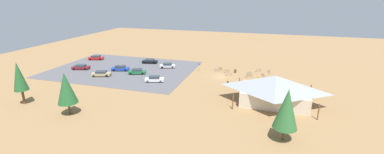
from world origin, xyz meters
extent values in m
plane|color=#937047|center=(0.00, 0.00, 0.00)|extent=(160.00, 160.00, 0.00)
cube|color=#56565B|center=(27.91, 1.33, 0.03)|extent=(39.23, 28.43, 0.05)
cube|color=beige|center=(-12.99, 13.69, 1.47)|extent=(12.51, 8.00, 2.94)
pyramid|color=#93999E|center=(-12.99, 13.69, 4.33)|extent=(14.87, 10.35, 2.77)
cylinder|color=brown|center=(-20.25, 8.69, 1.47)|extent=(0.20, 0.20, 2.94)
cylinder|color=brown|center=(-5.73, 8.69, 1.47)|extent=(0.20, 0.20, 2.94)
cylinder|color=brown|center=(-20.25, 18.69, 1.47)|extent=(0.20, 0.20, 2.94)
cylinder|color=brown|center=(-5.73, 18.69, 1.47)|extent=(0.20, 0.20, 2.94)
cylinder|color=brown|center=(-3.12, -4.65, 0.45)|extent=(0.60, 0.60, 0.90)
cylinder|color=#99999E|center=(6.76, -3.49, 1.10)|extent=(0.08, 0.08, 2.20)
cube|color=#1959B2|center=(6.76, -3.49, 1.90)|extent=(0.56, 0.04, 0.40)
cylinder|color=brown|center=(33.68, 27.95, 1.43)|extent=(0.44, 0.44, 2.87)
cone|color=#235B2D|center=(33.68, 27.95, 5.65)|extent=(2.59, 2.59, 5.58)
cylinder|color=brown|center=(21.96, 29.03, 1.07)|extent=(0.37, 0.37, 2.14)
cone|color=#235B2D|center=(21.96, 29.03, 4.96)|extent=(3.39, 3.39, 5.63)
cylinder|color=brown|center=(-14.37, 27.00, 1.01)|extent=(0.35, 0.35, 2.02)
cone|color=#2D6633|center=(-14.37, 27.00, 5.01)|extent=(3.51, 3.51, 5.99)
torus|color=black|center=(-1.19, -4.36, 0.36)|extent=(0.64, 0.38, 0.71)
torus|color=black|center=(-0.33, -3.89, 0.36)|extent=(0.64, 0.38, 0.71)
cylinder|color=#722D9E|center=(-0.76, -4.13, 0.47)|extent=(0.80, 0.47, 0.04)
cylinder|color=#722D9E|center=(-0.91, -4.21, 0.58)|extent=(0.04, 0.04, 0.45)
cube|color=black|center=(-0.91, -4.21, 0.81)|extent=(0.21, 0.17, 0.05)
cylinder|color=#722D9E|center=(-0.42, -3.94, 0.59)|extent=(0.04, 0.04, 0.46)
cylinder|color=black|center=(-0.42, -3.94, 0.82)|extent=(0.26, 0.43, 0.03)
torus|color=black|center=(-1.19, -1.30, 0.37)|extent=(0.74, 0.05, 0.73)
torus|color=black|center=(-2.29, -1.31, 0.37)|extent=(0.74, 0.05, 0.73)
cylinder|color=silver|center=(-1.74, -1.31, 0.49)|extent=(1.01, 0.05, 0.04)
cylinder|color=silver|center=(-1.54, -1.30, 0.56)|extent=(0.04, 0.04, 0.39)
cube|color=black|center=(-1.54, -1.30, 0.76)|extent=(0.20, 0.08, 0.05)
cylinder|color=silver|center=(-2.18, -1.31, 0.61)|extent=(0.04, 0.04, 0.48)
cylinder|color=black|center=(-2.18, -1.31, 0.85)|extent=(0.04, 0.48, 0.03)
torus|color=black|center=(-10.22, 3.79, 0.36)|extent=(0.68, 0.31, 0.72)
torus|color=black|center=(-9.31, 3.41, 0.36)|extent=(0.68, 0.31, 0.72)
cylinder|color=#197A7F|center=(-9.76, 3.60, 0.48)|extent=(0.85, 0.38, 0.04)
cylinder|color=#197A7F|center=(-9.93, 3.67, 0.58)|extent=(0.04, 0.04, 0.44)
cube|color=black|center=(-9.93, 3.67, 0.80)|extent=(0.22, 0.15, 0.05)
cylinder|color=#197A7F|center=(-9.40, 3.45, 0.61)|extent=(0.04, 0.04, 0.51)
cylinder|color=black|center=(-9.40, 3.45, 0.86)|extent=(0.21, 0.46, 0.03)
torus|color=black|center=(-7.42, -3.99, 0.36)|extent=(0.56, 0.52, 0.73)
torus|color=black|center=(-6.61, -3.25, 0.36)|extent=(0.56, 0.52, 0.73)
cylinder|color=#1E7F38|center=(-7.01, -3.62, 0.48)|extent=(0.77, 0.71, 0.04)
cylinder|color=#1E7F38|center=(-7.16, -3.75, 0.57)|extent=(0.04, 0.04, 0.42)
cube|color=black|center=(-7.16, -3.75, 0.78)|extent=(0.20, 0.19, 0.05)
cylinder|color=#1E7F38|center=(-6.69, -3.32, 0.58)|extent=(0.04, 0.04, 0.44)
cylinder|color=black|center=(-6.69, -3.32, 0.80)|extent=(0.35, 0.38, 0.03)
torus|color=black|center=(1.55, -6.51, 0.37)|extent=(0.51, 0.58, 0.74)
torus|color=black|center=(0.83, -5.68, 0.37)|extent=(0.51, 0.58, 0.74)
cylinder|color=black|center=(1.19, -6.10, 0.49)|extent=(0.69, 0.79, 0.04)
cylinder|color=black|center=(1.32, -6.25, 0.56)|extent=(0.04, 0.04, 0.39)
cube|color=black|center=(1.32, -6.25, 0.76)|extent=(0.19, 0.20, 0.05)
cylinder|color=black|center=(0.90, -5.77, 0.61)|extent=(0.04, 0.04, 0.49)
cylinder|color=black|center=(0.90, -5.77, 0.86)|extent=(0.38, 0.34, 0.03)
torus|color=black|center=(-6.50, -1.29, 0.35)|extent=(0.64, 0.38, 0.71)
torus|color=black|center=(-7.46, -1.83, 0.35)|extent=(0.64, 0.38, 0.71)
cylinder|color=orange|center=(-6.98, -1.56, 0.47)|extent=(0.90, 0.53, 0.04)
cylinder|color=orange|center=(-6.81, -1.46, 0.56)|extent=(0.04, 0.04, 0.41)
cube|color=black|center=(-6.81, -1.46, 0.76)|extent=(0.21, 0.17, 0.05)
cylinder|color=orange|center=(-7.36, -1.77, 0.58)|extent=(0.04, 0.04, 0.45)
cylinder|color=black|center=(-7.36, -1.77, 0.81)|extent=(0.26, 0.43, 0.03)
torus|color=black|center=(-13.03, 1.68, 0.36)|extent=(0.57, 0.51, 0.73)
torus|color=black|center=(-13.76, 2.31, 0.36)|extent=(0.57, 0.51, 0.73)
cylinder|color=yellow|center=(-13.39, 1.99, 0.48)|extent=(0.69, 0.61, 0.04)
cylinder|color=yellow|center=(-13.26, 1.88, 0.59)|extent=(0.04, 0.04, 0.46)
cube|color=black|center=(-13.26, 1.88, 0.82)|extent=(0.20, 0.19, 0.05)
cylinder|color=yellow|center=(-13.68, 2.24, 0.62)|extent=(0.04, 0.04, 0.52)
cylinder|color=black|center=(-13.68, 2.24, 0.88)|extent=(0.34, 0.38, 0.03)
torus|color=black|center=(-8.57, -7.01, 0.34)|extent=(0.64, 0.32, 0.68)
torus|color=black|center=(-9.53, -7.45, 0.34)|extent=(0.64, 0.32, 0.68)
cylinder|color=#B7B7BC|center=(-9.05, -7.23, 0.45)|extent=(0.89, 0.44, 0.04)
cylinder|color=#B7B7BC|center=(-8.88, -7.15, 0.53)|extent=(0.04, 0.04, 0.38)
cube|color=black|center=(-8.88, -7.15, 0.72)|extent=(0.22, 0.16, 0.05)
cylinder|color=#B7B7BC|center=(-9.43, -7.41, 0.59)|extent=(0.04, 0.04, 0.49)
cylinder|color=black|center=(-9.43, -7.41, 0.83)|extent=(0.23, 0.45, 0.03)
torus|color=black|center=(1.38, -4.72, 0.36)|extent=(0.71, 0.22, 0.72)
torus|color=black|center=(2.37, -4.47, 0.36)|extent=(0.71, 0.22, 0.72)
cylinder|color=#2347B7|center=(1.87, -4.60, 0.48)|extent=(0.92, 0.27, 0.04)
cylinder|color=#2347B7|center=(1.69, -4.64, 0.58)|extent=(0.04, 0.04, 0.44)
cube|color=black|center=(1.69, -4.64, 0.80)|extent=(0.21, 0.13, 0.05)
cylinder|color=#2347B7|center=(2.27, -4.49, 0.61)|extent=(0.04, 0.04, 0.49)
cylinder|color=black|center=(2.27, -4.49, 0.85)|extent=(0.15, 0.47, 0.03)
torus|color=black|center=(-11.75, -7.23, 0.38)|extent=(0.35, 0.70, 0.76)
torus|color=black|center=(-12.17, -6.31, 0.38)|extent=(0.35, 0.70, 0.76)
cylinder|color=red|center=(-11.96, -6.77, 0.50)|extent=(0.42, 0.86, 0.04)
cylinder|color=red|center=(-11.89, -6.94, 0.59)|extent=(0.04, 0.04, 0.42)
cube|color=black|center=(-11.89, -6.94, 0.80)|extent=(0.16, 0.22, 0.05)
cylinder|color=red|center=(-12.13, -6.41, 0.60)|extent=(0.04, 0.04, 0.45)
cylinder|color=black|center=(-12.13, -6.41, 0.83)|extent=(0.45, 0.23, 0.03)
torus|color=black|center=(-10.26, -3.57, 0.34)|extent=(0.41, 0.59, 0.68)
torus|color=black|center=(-10.80, -2.76, 0.34)|extent=(0.41, 0.59, 0.68)
cylinder|color=#722D9E|center=(-10.53, -3.17, 0.46)|extent=(0.53, 0.77, 0.04)
cylinder|color=#722D9E|center=(-10.43, -3.31, 0.55)|extent=(0.04, 0.04, 0.42)
cube|color=black|center=(-10.43, -3.31, 0.76)|extent=(0.18, 0.21, 0.05)
cylinder|color=#722D9E|center=(-10.75, -2.84, 0.54)|extent=(0.04, 0.04, 0.41)
cylinder|color=black|center=(-10.75, -2.84, 0.75)|extent=(0.42, 0.29, 0.03)
cube|color=white|center=(14.70, 8.77, 0.61)|extent=(4.88, 2.99, 0.69)
cube|color=#2D3842|center=(14.70, 8.77, 1.23)|extent=(2.89, 2.20, 0.55)
cylinder|color=black|center=(15.97, 9.94, 0.37)|extent=(0.68, 0.40, 0.64)
cylinder|color=black|center=(16.41, 8.52, 0.37)|extent=(0.68, 0.40, 0.64)
cylinder|color=black|center=(13.00, 9.03, 0.37)|extent=(0.68, 0.40, 0.64)
cylinder|color=black|center=(13.44, 7.60, 0.37)|extent=(0.68, 0.40, 0.64)
cube|color=#1E6B3D|center=(21.87, 4.24, 0.61)|extent=(4.86, 3.08, 0.69)
cube|color=#2D3842|center=(21.87, 4.24, 1.23)|extent=(2.90, 2.27, 0.54)
cylinder|color=black|center=(23.10, 5.46, 0.37)|extent=(0.68, 0.40, 0.64)
cylinder|color=black|center=(23.58, 3.97, 0.37)|extent=(0.68, 0.40, 0.64)
cylinder|color=black|center=(20.16, 4.52, 0.37)|extent=(0.68, 0.40, 0.64)
cylinder|color=black|center=(20.64, 3.03, 0.37)|extent=(0.68, 0.40, 0.64)
cube|color=tan|center=(29.90, 8.66, 0.60)|extent=(5.13, 3.26, 0.66)
cube|color=#2D3842|center=(29.90, 8.66, 1.19)|extent=(3.06, 2.39, 0.53)
cylinder|color=black|center=(31.19, 9.95, 0.37)|extent=(0.68, 0.41, 0.64)
cylinder|color=black|center=(31.71, 8.41, 0.37)|extent=(0.68, 0.41, 0.64)
cylinder|color=black|center=(28.10, 8.92, 0.37)|extent=(0.68, 0.41, 0.64)
cylinder|color=black|center=(28.61, 7.38, 0.37)|extent=(0.68, 0.41, 0.64)
cube|color=black|center=(23.45, -6.76, 0.55)|extent=(4.91, 2.70, 0.57)
cube|color=#2D3842|center=(23.45, -6.76, 1.13)|extent=(2.87, 2.07, 0.59)
cylinder|color=black|center=(24.84, -5.67, 0.37)|extent=(0.67, 0.35, 0.64)
cylinder|color=black|center=(25.16, -7.19, 0.37)|extent=(0.67, 0.35, 0.64)
cylinder|color=black|center=(21.75, -6.33, 0.37)|extent=(0.67, 0.35, 0.64)
cylinder|color=black|center=(22.07, -7.85, 0.37)|extent=(0.67, 0.35, 0.64)
cube|color=#BCBCC1|center=(16.32, -3.59, 0.59)|extent=(4.73, 3.15, 0.64)
cube|color=#2D3842|center=(16.32, -3.59, 1.18)|extent=(2.84, 2.29, 0.56)
cylinder|color=black|center=(17.46, -2.35, 0.37)|extent=(0.68, 0.42, 0.64)
cylinder|color=black|center=(17.98, -3.81, 0.37)|extent=(0.68, 0.42, 0.64)
cylinder|color=black|center=(14.65, -3.36, 0.37)|extent=(0.68, 0.42, 0.64)
cylinder|color=black|center=(15.17, -4.82, 0.37)|extent=(0.68, 0.42, 0.64)
cube|color=#1E42B2|center=(27.84, 2.86, 0.59)|extent=(5.09, 2.98, 0.64)
cube|color=#2D3842|center=(27.84, 2.86, 1.21)|extent=(3.00, 2.20, 0.59)
cylinder|color=black|center=(29.20, 4.04, 0.37)|extent=(0.68, 0.39, 0.64)
cylinder|color=black|center=(29.62, 2.58, 0.37)|extent=(0.68, 0.39, 0.64)
cylinder|color=black|center=(26.07, 3.15, 0.37)|extent=(0.68, 0.39, 0.64)
cylinder|color=black|center=(26.48, 1.69, 0.37)|extent=(0.68, 0.39, 0.64)
cube|color=red|center=(42.17, -5.78, 0.59)|extent=(4.94, 3.04, 0.64)
cube|color=#2D3842|center=(42.17, -5.78, 1.19)|extent=(2.93, 2.27, 0.56)
cylinder|color=black|center=(43.46, -4.57, 0.37)|extent=(0.68, 0.39, 0.64)
cylinder|color=black|center=(43.90, -6.14, 0.37)|extent=(0.68, 0.39, 0.64)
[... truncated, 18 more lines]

